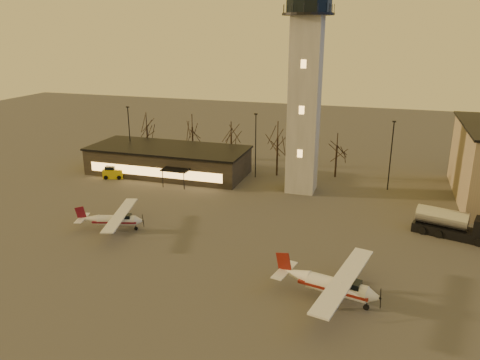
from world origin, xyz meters
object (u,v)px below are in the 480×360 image
object	(u,v)px
cessna_front	(338,290)
cessna_rear	(118,222)
terminal	(169,160)
fuel_truck	(452,226)
control_tower	(306,76)
service_cart	(113,173)

from	to	relation	value
cessna_front	cessna_rear	distance (m)	27.14
terminal	fuel_truck	distance (m)	42.95
cessna_front	cessna_rear	bearing A→B (deg)	175.71
terminal	cessna_rear	world-z (taller)	terminal
terminal	fuel_truck	world-z (taller)	terminal
control_tower	fuel_truck	size ratio (longest dim) A/B	3.78
terminal	cessna_front	distance (m)	42.61
control_tower	cessna_front	distance (m)	32.85
terminal	service_cart	xyz separation A→B (m)	(-7.17, -5.00, -1.41)
control_tower	service_cart	world-z (taller)	control_tower
cessna_front	service_cart	size ratio (longest dim) A/B	3.66
terminal	cessna_front	world-z (taller)	terminal
cessna_rear	service_cart	size ratio (longest dim) A/B	3.03
cessna_front	service_cart	bearing A→B (deg)	158.37
fuel_truck	cessna_front	bearing A→B (deg)	-106.16
cessna_front	fuel_truck	size ratio (longest dim) A/B	1.46
terminal	cessna_front	xyz separation A→B (m)	(30.33, -29.91, -0.97)
cessna_front	terminal	bearing A→B (deg)	147.36
cessna_rear	service_cart	bearing A→B (deg)	108.03
control_tower	fuel_truck	bearing A→B (deg)	-28.94
cessna_rear	terminal	bearing A→B (deg)	85.42
terminal	fuel_truck	size ratio (longest dim) A/B	2.94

